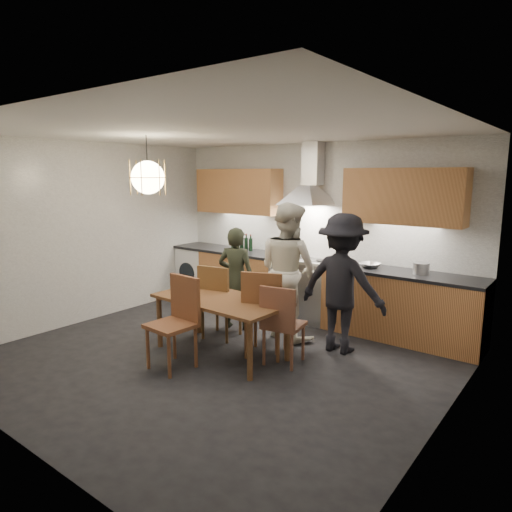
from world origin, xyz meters
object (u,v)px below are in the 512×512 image
Objects in this scene: chair_front at (178,316)px; mixing_bowl at (370,265)px; person_left at (236,278)px; person_right at (342,283)px; dining_table at (221,305)px; wine_bottles at (242,242)px; chair_back_left at (218,297)px; person_mid at (288,271)px; stock_pot at (421,269)px.

chair_front reaches higher than mixing_bowl.
person_left is 1.56m from person_right.
person_right is (1.10, 0.97, 0.24)m from dining_table.
person_right is 2.50m from wine_bottles.
chair_back_left is 1.61m from person_right.
person_right reaches higher than wine_bottles.
chair_back_left reaches higher than mixing_bowl.
dining_table is 1.68× the size of chair_back_left.
chair_front is 0.57× the size of person_mid.
chair_back_left reaches higher than dining_table.
person_right is (1.55, 0.14, 0.13)m from person_left.
person_right is 6.29× the size of mixing_bowl.
dining_table is at bearing 87.74° from person_mid.
stock_pot is at bearing 54.70° from chair_front.
person_right is at bearing -89.41° from mixing_bowl.
person_right reaches higher than person_left.
chair_front is at bearing -102.70° from dining_table.
dining_table is at bearing -57.37° from wine_bottles.
chair_back_left is 0.55× the size of person_mid.
person_mid is at bearing -2.86° from person_right.
wine_bottles is (-1.51, 0.89, 0.14)m from person_mid.
person_mid reaches higher than stock_pot.
person_left is 3.26× the size of wine_bottles.
person_right reaches higher than chair_back_left.
chair_front is 1.42m from person_left.
person_left is (-0.45, 0.83, 0.11)m from dining_table.
person_mid reaches higher than mixing_bowl.
chair_back_left is 0.59× the size of person_right.
person_right is at bearing -128.22° from stock_pot.
mixing_bowl is (1.45, 1.45, 0.37)m from chair_back_left.
mixing_bowl is at bearing -167.05° from person_left.
person_right is at bearing 43.79° from dining_table.
person_right is (1.25, 1.52, 0.26)m from chair_front.
person_mid reaches higher than person_right.
stock_pot reaches higher than chair_back_left.
person_mid is (0.29, 1.01, 0.29)m from dining_table.
dining_table is at bearing 99.04° from person_left.
stock_pot reaches higher than chair_front.
person_mid is at bearing -145.52° from chair_back_left.
wine_bottles reaches higher than dining_table.
stock_pot is at bearing -156.25° from chair_back_left.
wine_bottles reaches higher than mixing_bowl.
person_left is 0.80× the size of person_mid.
chair_front reaches higher than dining_table.
person_left is 0.78m from person_mid.
chair_back_left is 0.97× the size of chair_front.
person_mid is 4.06× the size of wine_bottles.
chair_back_left is 0.51m from person_left.
wine_bottles is (-2.30, 0.10, 0.10)m from mixing_bowl.
mixing_bowl is at bearing 65.86° from chair_front.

